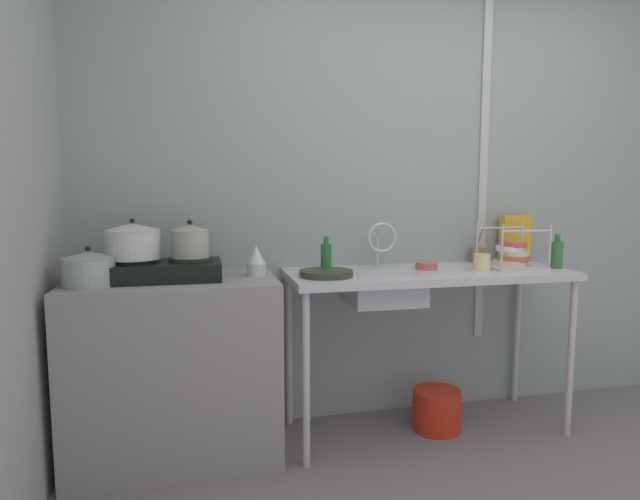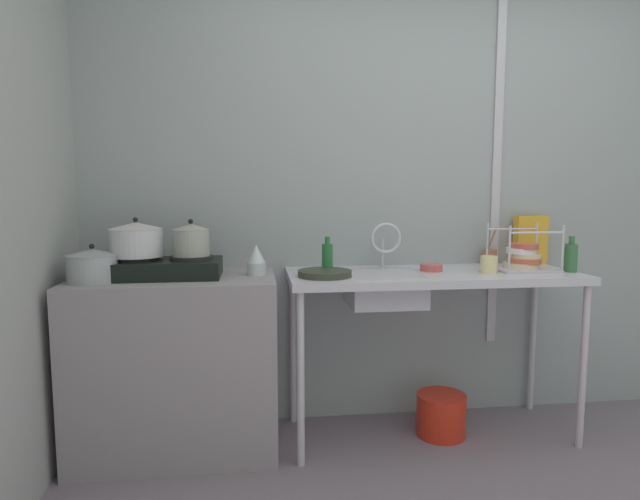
{
  "view_description": "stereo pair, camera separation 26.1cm",
  "coord_description": "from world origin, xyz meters",
  "px_view_note": "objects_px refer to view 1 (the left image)",
  "views": [
    {
      "loc": [
        -1.23,
        -1.23,
        1.29
      ],
      "look_at": [
        -0.65,
        1.3,
        1.0
      ],
      "focal_mm": 29.2,
      "sensor_mm": 36.0,
      "label": 1
    },
    {
      "loc": [
        -0.97,
        -1.27,
        1.29
      ],
      "look_at": [
        -0.65,
        1.3,
        1.0
      ],
      "focal_mm": 29.2,
      "sensor_mm": 36.0,
      "label": 2
    }
  ],
  "objects_px": {
    "percolator": "(256,261)",
    "cup_by_rack": "(482,262)",
    "cereal_box": "(515,238)",
    "small_bowl_on_drainboard": "(426,266)",
    "stove": "(163,270)",
    "pot_on_left_burner": "(133,241)",
    "pot_on_right_burner": "(190,241)",
    "frying_pan": "(326,273)",
    "bottle_by_rack": "(557,254)",
    "sink_basin": "(383,288)",
    "faucet": "(381,239)",
    "dish_rack": "(512,256)",
    "bucket_on_floor": "(436,410)",
    "bottle_by_sink": "(326,257)",
    "utensil_jar": "(478,255)",
    "pot_beside_stove": "(89,269)"
  },
  "relations": [
    {
      "from": "percolator",
      "to": "cup_by_rack",
      "type": "distance_m",
      "value": 1.19
    },
    {
      "from": "percolator",
      "to": "cereal_box",
      "type": "distance_m",
      "value": 1.59
    },
    {
      "from": "small_bowl_on_drainboard",
      "to": "stove",
      "type": "bearing_deg",
      "value": -178.41
    },
    {
      "from": "pot_on_left_burner",
      "to": "small_bowl_on_drainboard",
      "type": "distance_m",
      "value": 1.5
    },
    {
      "from": "pot_on_left_burner",
      "to": "pot_on_right_burner",
      "type": "bearing_deg",
      "value": -0.0
    },
    {
      "from": "frying_pan",
      "to": "bottle_by_rack",
      "type": "distance_m",
      "value": 1.29
    },
    {
      "from": "sink_basin",
      "to": "pot_on_right_burner",
      "type": "bearing_deg",
      "value": 178.83
    },
    {
      "from": "cup_by_rack",
      "to": "small_bowl_on_drainboard",
      "type": "distance_m",
      "value": 0.29
    },
    {
      "from": "faucet",
      "to": "bottle_by_rack",
      "type": "distance_m",
      "value": 0.96
    },
    {
      "from": "pot_on_left_burner",
      "to": "sink_basin",
      "type": "xyz_separation_m",
      "value": [
        1.22,
        -0.02,
        -0.27
      ]
    },
    {
      "from": "sink_basin",
      "to": "cup_by_rack",
      "type": "bearing_deg",
      "value": -4.79
    },
    {
      "from": "faucet",
      "to": "pot_on_left_burner",
      "type": "bearing_deg",
      "value": -174.79
    },
    {
      "from": "pot_on_right_burner",
      "to": "bottle_by_rack",
      "type": "distance_m",
      "value": 1.94
    },
    {
      "from": "dish_rack",
      "to": "bucket_on_floor",
      "type": "xyz_separation_m",
      "value": [
        -0.44,
        -0.02,
        -0.83
      ]
    },
    {
      "from": "dish_rack",
      "to": "cereal_box",
      "type": "bearing_deg",
      "value": 54.24
    },
    {
      "from": "pot_on_left_burner",
      "to": "cup_by_rack",
      "type": "xyz_separation_m",
      "value": [
        1.76,
        -0.06,
        -0.14
      ]
    },
    {
      "from": "faucet",
      "to": "pot_on_right_burner",
      "type": "bearing_deg",
      "value": -173.46
    },
    {
      "from": "pot_on_left_burner",
      "to": "bottle_by_sink",
      "type": "xyz_separation_m",
      "value": [
        0.94,
        0.05,
        -0.11
      ]
    },
    {
      "from": "small_bowl_on_drainboard",
      "to": "utensil_jar",
      "type": "relative_size",
      "value": 0.55
    },
    {
      "from": "pot_beside_stove",
      "to": "sink_basin",
      "type": "xyz_separation_m",
      "value": [
        1.4,
        0.08,
        -0.16
      ]
    },
    {
      "from": "pot_on_right_burner",
      "to": "dish_rack",
      "type": "distance_m",
      "value": 1.72
    },
    {
      "from": "percolator",
      "to": "bucket_on_floor",
      "type": "relative_size",
      "value": 0.58
    },
    {
      "from": "small_bowl_on_drainboard",
      "to": "frying_pan",
      "type": "bearing_deg",
      "value": -168.98
    },
    {
      "from": "stove",
      "to": "pot_on_right_burner",
      "type": "bearing_deg",
      "value": 0.0
    },
    {
      "from": "percolator",
      "to": "pot_beside_stove",
      "type": "bearing_deg",
      "value": -171.1
    },
    {
      "from": "faucet",
      "to": "bottle_by_sink",
      "type": "relative_size",
      "value": 1.35
    },
    {
      "from": "bottle_by_rack",
      "to": "bucket_on_floor",
      "type": "height_order",
      "value": "bottle_by_rack"
    },
    {
      "from": "small_bowl_on_drainboard",
      "to": "bucket_on_floor",
      "type": "height_order",
      "value": "small_bowl_on_drainboard"
    },
    {
      "from": "pot_beside_stove",
      "to": "cereal_box",
      "type": "xyz_separation_m",
      "value": [
        2.32,
        0.33,
        0.06
      ]
    },
    {
      "from": "small_bowl_on_drainboard",
      "to": "bottle_by_sink",
      "type": "distance_m",
      "value": 0.55
    },
    {
      "from": "sink_basin",
      "to": "utensil_jar",
      "type": "distance_m",
      "value": 0.73
    },
    {
      "from": "cereal_box",
      "to": "bucket_on_floor",
      "type": "distance_m",
      "value": 1.12
    },
    {
      "from": "pot_beside_stove",
      "to": "sink_basin",
      "type": "relative_size",
      "value": 0.61
    },
    {
      "from": "faucet",
      "to": "bucket_on_floor",
      "type": "height_order",
      "value": "faucet"
    },
    {
      "from": "small_bowl_on_drainboard",
      "to": "bottle_by_sink",
      "type": "bearing_deg",
      "value": 178.24
    },
    {
      "from": "percolator",
      "to": "faucet",
      "type": "distance_m",
      "value": 0.7
    },
    {
      "from": "stove",
      "to": "cup_by_rack",
      "type": "bearing_deg",
      "value": -2.27
    },
    {
      "from": "pot_beside_stove",
      "to": "cup_by_rack",
      "type": "relative_size",
      "value": 2.64
    },
    {
      "from": "percolator",
      "to": "pot_on_right_burner",
      "type": "bearing_deg",
      "value": -176.15
    },
    {
      "from": "sink_basin",
      "to": "faucet",
      "type": "distance_m",
      "value": 0.28
    },
    {
      "from": "pot_on_right_burner",
      "to": "cereal_box",
      "type": "height_order",
      "value": "pot_on_right_burner"
    },
    {
      "from": "utensil_jar",
      "to": "stove",
      "type": "bearing_deg",
      "value": -172.87
    },
    {
      "from": "cup_by_rack",
      "to": "bucket_on_floor",
      "type": "height_order",
      "value": "cup_by_rack"
    },
    {
      "from": "pot_on_left_burner",
      "to": "faucet",
      "type": "bearing_deg",
      "value": 5.21
    },
    {
      "from": "small_bowl_on_drainboard",
      "to": "bottle_by_rack",
      "type": "relative_size",
      "value": 0.63
    },
    {
      "from": "dish_rack",
      "to": "cereal_box",
      "type": "distance_m",
      "value": 0.3
    },
    {
      "from": "pot_beside_stove",
      "to": "cereal_box",
      "type": "relative_size",
      "value": 0.83
    },
    {
      "from": "cup_by_rack",
      "to": "pot_on_left_burner",
      "type": "bearing_deg",
      "value": 177.9
    },
    {
      "from": "pot_on_right_burner",
      "to": "bottle_by_sink",
      "type": "bearing_deg",
      "value": 4.6
    },
    {
      "from": "pot_on_left_burner",
      "to": "frying_pan",
      "type": "height_order",
      "value": "pot_on_left_burner"
    }
  ]
}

